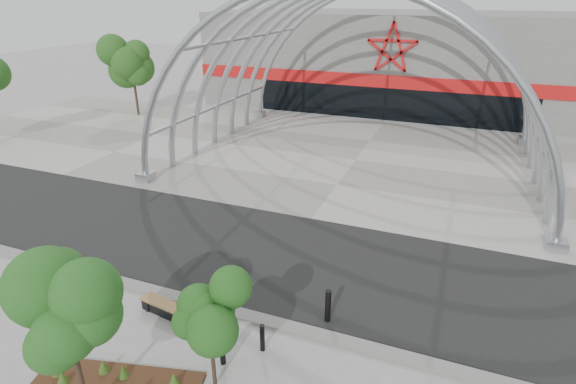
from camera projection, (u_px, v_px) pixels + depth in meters
ground at (243, 311)px, 14.65m from camera, size 140.00×140.00×0.00m
road at (283, 257)px, 17.63m from camera, size 140.00×7.00×0.02m
forecourt at (356, 160)px, 27.84m from camera, size 60.00×17.00×0.04m
kerb at (240, 314)px, 14.42m from camera, size 60.00×0.50×0.12m
arena_building at (404, 59)px, 41.52m from camera, size 34.00×15.24×8.00m
vault_canopy at (356, 160)px, 27.84m from camera, size 20.80×15.80×20.36m
planting_bed at (114, 381)px, 11.84m from camera, size 4.68×2.39×0.47m
street_tree_0 at (64, 314)px, 9.83m from camera, size 1.87×1.87×4.27m
street_tree_1 at (209, 314)px, 10.97m from camera, size 1.37×1.37×3.23m
bench_0 at (169, 310)px, 14.35m from camera, size 2.12×0.76×0.43m
bollard_0 at (67, 301)px, 14.37m from camera, size 0.15×0.15×0.96m
bollard_1 at (222, 297)px, 14.46m from camera, size 0.17×0.17×1.08m
bollard_2 at (222, 349)px, 12.38m from camera, size 0.16×0.16×1.00m
bollard_3 at (262, 338)px, 12.87m from camera, size 0.14×0.14×0.90m
bollard_4 at (328, 306)px, 13.98m from camera, size 0.18×0.18×1.15m
bg_tree_0 at (131, 59)px, 36.48m from camera, size 3.00×3.00×6.45m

